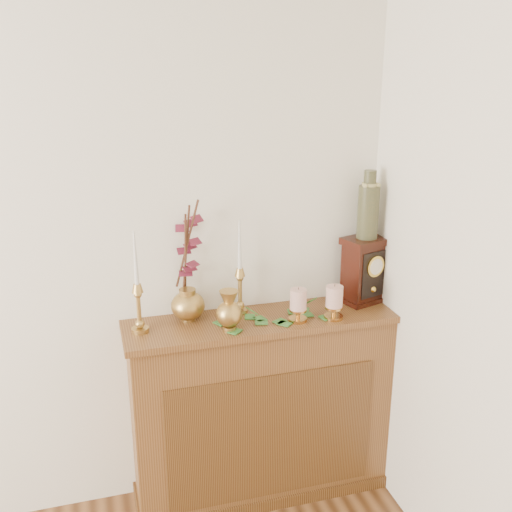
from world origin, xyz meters
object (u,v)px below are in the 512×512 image
object	(u,v)px
candlestick_left	(138,300)
ginger_jar	(188,264)
bud_vase	(229,311)
mantel_clock	(365,270)
candlestick_center	(240,283)
ceramic_vase	(368,208)

from	to	relation	value
candlestick_left	ginger_jar	bearing A→B (deg)	22.70
ginger_jar	bud_vase	bearing A→B (deg)	-54.58
ginger_jar	mantel_clock	bearing A→B (deg)	-3.39
ginger_jar	candlestick_left	bearing A→B (deg)	-157.30
bud_vase	ginger_jar	distance (m)	0.28
candlestick_center	ceramic_vase	bearing A→B (deg)	-2.59
ceramic_vase	ginger_jar	bearing A→B (deg)	176.79
candlestick_left	bud_vase	distance (m)	0.38
candlestick_center	ginger_jar	bearing A→B (deg)	175.17
ginger_jar	mantel_clock	size ratio (longest dim) A/B	1.76
candlestick_center	ginger_jar	xyz separation A→B (m)	(-0.23, 0.02, 0.11)
candlestick_center	ceramic_vase	world-z (taller)	ceramic_vase
bud_vase	ginger_jar	world-z (taller)	ginger_jar
bud_vase	ceramic_vase	bearing A→B (deg)	11.63
mantel_clock	ceramic_vase	bearing A→B (deg)	90.00
candlestick_left	mantel_clock	distance (m)	1.06
candlestick_center	candlestick_left	bearing A→B (deg)	-170.35
candlestick_center	ceramic_vase	distance (m)	0.68
candlestick_center	ginger_jar	distance (m)	0.25
ginger_jar	ceramic_vase	world-z (taller)	ceramic_vase
bud_vase	mantel_clock	world-z (taller)	mantel_clock
candlestick_left	bud_vase	xyz separation A→B (m)	(0.37, -0.09, -0.06)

